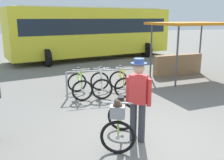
{
  "coord_description": "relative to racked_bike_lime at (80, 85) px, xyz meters",
  "views": [
    {
      "loc": [
        -2.33,
        -4.29,
        2.49
      ],
      "look_at": [
        -0.26,
        1.39,
        1.0
      ],
      "focal_mm": 40.86,
      "sensor_mm": 36.0,
      "label": 1
    }
  ],
  "objects": [
    {
      "name": "bus_distant",
      "position": [
        2.57,
        7.49,
        1.37
      ],
      "size": [
        10.29,
        4.58,
        3.08
      ],
      "color": "yellow",
      "rests_on": "ground"
    },
    {
      "name": "ground_plane",
      "position": [
        0.6,
        -3.5,
        -0.37
      ],
      "size": [
        80.0,
        80.0,
        0.0
      ],
      "primitive_type": "plane",
      "color": "slate"
    },
    {
      "name": "person_with_featured_bike",
      "position": [
        0.42,
        -3.43,
        0.58
      ],
      "size": [
        0.41,
        0.4,
        1.72
      ],
      "color": "#383842",
      "rests_on": "ground"
    },
    {
      "name": "market_stall",
      "position": [
        4.82,
        1.23,
        1.03
      ],
      "size": [
        3.19,
        2.42,
        2.3
      ],
      "color": "#4C4C51",
      "rests_on": "ground"
    },
    {
      "name": "racked_bike_yellow",
      "position": [
        1.39,
        -0.13,
        0.0
      ],
      "size": [
        0.85,
        1.21,
        0.97
      ],
      "color": "black",
      "rests_on": "ground"
    },
    {
      "name": "racked_bike_white",
      "position": [
        0.7,
        -0.07,
        0.0
      ],
      "size": [
        0.89,
        1.22,
        0.97
      ],
      "color": "black",
      "rests_on": "ground"
    },
    {
      "name": "racked_bike_lime",
      "position": [
        0.0,
        0.0,
        0.0
      ],
      "size": [
        0.72,
        1.12,
        0.97
      ],
      "color": "black",
      "rests_on": "ground"
    },
    {
      "name": "featured_bicycle",
      "position": [
        0.02,
        -3.42,
        0.12
      ],
      "size": [
        1.08,
        1.26,
        1.09
      ],
      "color": "black",
      "rests_on": "ground"
    },
    {
      "name": "bike_rack_rail",
      "position": [
        0.78,
        -0.25,
        0.27
      ],
      "size": [
        2.5,
        0.29,
        0.88
      ],
      "color": "#99999E",
      "rests_on": "ground"
    }
  ]
}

